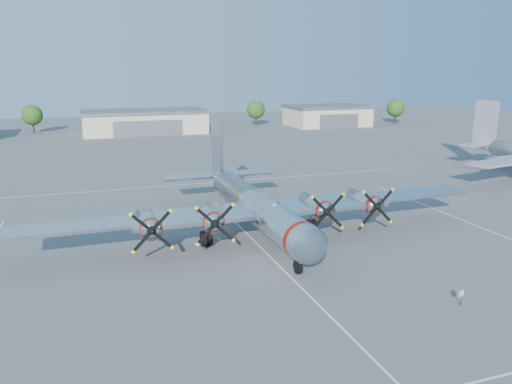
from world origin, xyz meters
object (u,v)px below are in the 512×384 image
object	(u,v)px
tree_west	(32,115)
main_bomber_b29	(254,233)
tree_far_east	(396,108)
hangar_center	(144,121)
tree_east	(256,110)
hangar_east	(327,115)
info_placard	(461,295)

from	to	relation	value
tree_west	main_bomber_b29	size ratio (longest dim) A/B	0.16
tree_far_east	main_bomber_b29	world-z (taller)	tree_far_east
hangar_center	tree_west	world-z (taller)	tree_west
tree_west	main_bomber_b29	distance (m)	90.73
hangar_center	tree_east	world-z (taller)	tree_east
hangar_east	tree_far_east	size ratio (longest dim) A/B	3.10
hangar_center	info_placard	bearing A→B (deg)	-84.89
hangar_east	tree_east	xyz separation A→B (m)	(-18.00, 6.04, 1.51)
main_bomber_b29	info_placard	size ratio (longest dim) A/B	40.75
tree_west	info_placard	distance (m)	110.43
tree_far_east	main_bomber_b29	distance (m)	102.34
hangar_center	info_placard	distance (m)	97.48
hangar_east	hangar_center	bearing A→B (deg)	-180.00
tree_far_east	hangar_center	bearing A→B (deg)	178.35
tree_west	tree_far_east	size ratio (longest dim) A/B	1.00
tree_east	tree_far_east	size ratio (longest dim) A/B	1.00
tree_west	info_placard	size ratio (longest dim) A/B	6.37
hangar_center	tree_west	size ratio (longest dim) A/B	4.31
tree_west	main_bomber_b29	world-z (taller)	tree_west
main_bomber_b29	hangar_east	bearing A→B (deg)	58.24
tree_far_east	tree_west	bearing A→B (deg)	173.86
tree_west	info_placard	world-z (taller)	tree_west
hangar_east	tree_east	world-z (taller)	tree_east
info_placard	hangar_center	bearing A→B (deg)	73.56
hangar_east	tree_west	distance (m)	73.46
main_bomber_b29	info_placard	xyz separation A→B (m)	(8.04, -18.18, 0.73)
tree_east	main_bomber_b29	distance (m)	89.96
hangar_center	tree_far_east	world-z (taller)	tree_far_east
main_bomber_b29	hangar_center	bearing A→B (deg)	89.68
hangar_east	tree_far_east	bearing A→B (deg)	-5.61
hangar_center	tree_east	bearing A→B (deg)	11.38
main_bomber_b29	info_placard	distance (m)	19.89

